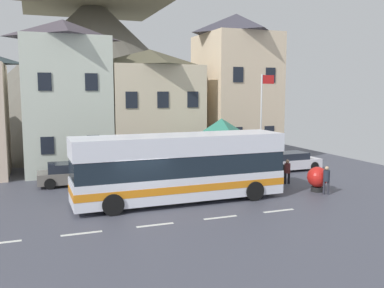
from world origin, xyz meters
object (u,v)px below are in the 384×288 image
object	(u,v)px
hilltop_castle	(94,60)
parked_car_02	(72,174)
townhouse_03	(151,108)
bus_shelter	(221,131)
pedestrian_01	(287,170)
townhouse_04	(235,88)
parked_car_00	(215,164)
parked_car_01	(291,161)
public_bench	(210,168)
pedestrian_03	(280,172)
flagpole	(262,117)
harbour_buoy	(317,178)
townhouse_02	(65,96)
pedestrian_02	(233,171)
transit_bus	(180,168)
pedestrian_00	(326,178)

from	to	relation	value
hilltop_castle	parked_car_02	xyz separation A→B (m)	(-4.42, -21.53, -8.24)
townhouse_03	bus_shelter	size ratio (longest dim) A/B	2.22
pedestrian_01	townhouse_04	bearing A→B (deg)	82.99
parked_car_00	pedestrian_01	distance (m)	5.30
townhouse_04	parked_car_01	size ratio (longest dim) A/B	2.89
parked_car_02	public_bench	xyz separation A→B (m)	(8.83, -0.34, -0.19)
parked_car_02	pedestrian_03	bearing A→B (deg)	-22.70
parked_car_02	flagpole	size ratio (longest dim) A/B	0.61
townhouse_04	parked_car_02	distance (m)	15.16
harbour_buoy	parked_car_01	bearing A→B (deg)	69.36
townhouse_02	harbour_buoy	size ratio (longest dim) A/B	7.47
parked_car_01	pedestrian_02	bearing A→B (deg)	-152.79
pedestrian_03	flagpole	size ratio (longest dim) A/B	0.23
townhouse_03	pedestrian_02	size ratio (longest dim) A/B	5.25
pedestrian_01	pedestrian_03	world-z (taller)	pedestrian_03
pedestrian_03	flagpole	world-z (taller)	flagpole
townhouse_04	parked_car_00	distance (m)	8.11
pedestrian_03	transit_bus	bearing A→B (deg)	-171.76
townhouse_04	pedestrian_02	size ratio (longest dim) A/B	7.06
harbour_buoy	bus_shelter	bearing A→B (deg)	129.13
harbour_buoy	townhouse_03	bearing A→B (deg)	118.15
parked_car_02	harbour_buoy	size ratio (longest dim) A/B	2.94
townhouse_03	hilltop_castle	world-z (taller)	hilltop_castle
townhouse_04	transit_bus	bearing A→B (deg)	-127.79
bus_shelter	pedestrian_03	size ratio (longest dim) A/B	2.49
hilltop_castle	pedestrian_00	bearing A→B (deg)	-74.11
parked_car_01	harbour_buoy	distance (m)	6.40
bus_shelter	flagpole	distance (m)	3.35
parked_car_00	flagpole	world-z (taller)	flagpole
bus_shelter	parked_car_00	xyz separation A→B (m)	(0.56, 2.17, -2.50)
transit_bus	pedestrian_03	size ratio (longest dim) A/B	6.89
pedestrian_01	pedestrian_03	size ratio (longest dim) A/B	0.95
townhouse_03	pedestrian_03	distance (m)	11.87
pedestrian_02	townhouse_04	bearing A→B (deg)	63.17
bus_shelter	flagpole	size ratio (longest dim) A/B	0.58
bus_shelter	parked_car_00	bearing A→B (deg)	75.60
transit_bus	parked_car_01	xyz separation A→B (m)	(10.13, 5.34, -1.08)
parked_car_01	parked_car_00	bearing A→B (deg)	170.37
townhouse_04	parked_car_00	world-z (taller)	townhouse_04
bus_shelter	harbour_buoy	xyz separation A→B (m)	(3.77, -4.63, -2.35)
townhouse_04	parked_car_02	world-z (taller)	townhouse_04
public_bench	townhouse_04	bearing A→B (deg)	50.53
public_bench	harbour_buoy	distance (m)	7.32
pedestrian_01	public_bench	bearing A→B (deg)	130.00
townhouse_03	townhouse_04	bearing A→B (deg)	-1.20
pedestrian_02	public_bench	bearing A→B (deg)	88.82
pedestrian_01	pedestrian_03	bearing A→B (deg)	-143.95
pedestrian_00	public_bench	size ratio (longest dim) A/B	1.02
townhouse_02	hilltop_castle	bearing A→B (deg)	75.45
townhouse_02	parked_car_02	distance (m)	6.79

